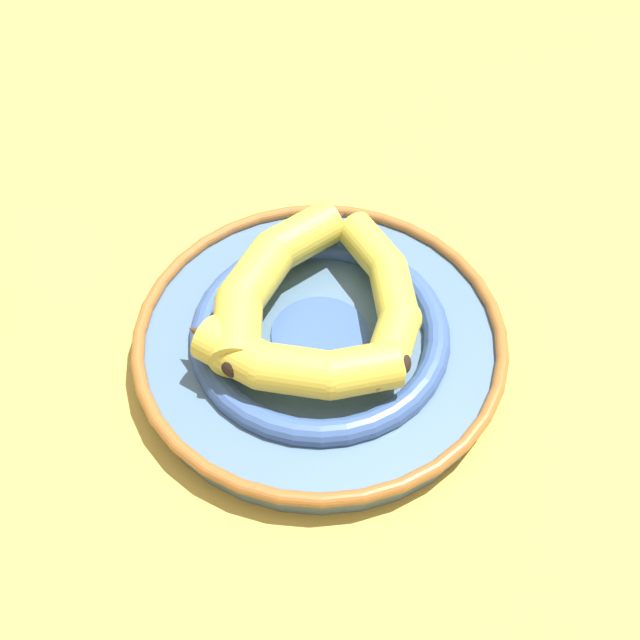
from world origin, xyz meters
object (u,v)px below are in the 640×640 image
object	(u,v)px
decorative_bowl	(320,338)
banana_a	(386,297)
banana_b	(268,276)
banana_c	(292,364)

from	to	relation	value
decorative_bowl	banana_a	size ratio (longest dim) A/B	2.05
banana_a	banana_b	distance (m)	0.10
banana_c	banana_a	bearing A→B (deg)	51.98
banana_b	banana_c	world-z (taller)	banana_b
decorative_bowl	banana_a	xyz separation A→B (m)	(-0.05, 0.03, 0.04)
banana_b	banana_a	bearing A→B (deg)	102.90
banana_a	banana_c	distance (m)	0.10
banana_a	banana_c	bearing A→B (deg)	126.16
banana_c	banana_b	bearing A→B (deg)	113.53
banana_a	decorative_bowl	bearing A→B (deg)	98.67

